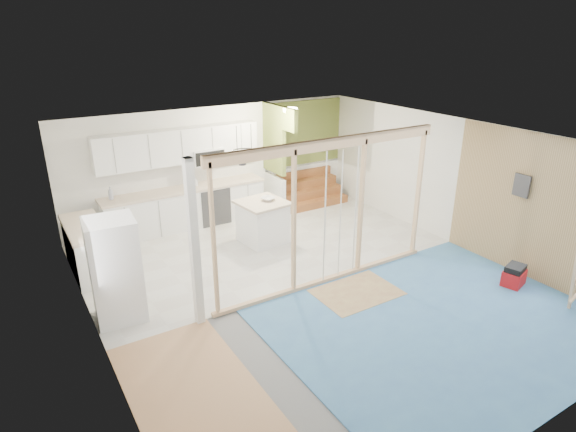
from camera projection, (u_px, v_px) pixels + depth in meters
room at (314, 217)px, 7.95m from camera, size 7.01×8.01×2.61m
floor_overlays at (314, 283)px, 8.51m from camera, size 7.00×8.00×0.03m
stud_frame at (301, 203)px, 7.71m from camera, size 4.66×0.14×2.60m
base_cabinets at (160, 219)px, 10.13m from camera, size 4.45×2.24×0.93m
upper_cabinets at (182, 147)px, 10.37m from camera, size 3.60×0.41×0.85m
green_partition at (298, 169)px, 11.98m from camera, size 2.25×1.51×2.60m
pot_rack at (244, 155)px, 9.05m from camera, size 0.52×0.52×0.72m
sheathing_panel at (552, 214)px, 8.07m from camera, size 0.02×4.00×2.60m
electrical_panel at (522, 186)px, 8.40m from camera, size 0.04×0.30×0.40m
ceiling_light at (290, 110)px, 10.56m from camera, size 0.32×0.32×0.08m
fridge at (116, 270)px, 7.22m from camera, size 0.77×0.75×1.65m
island at (263, 222)px, 10.00m from camera, size 1.01×1.01×0.90m
bowl at (268, 199)px, 9.90m from camera, size 0.36×0.36×0.07m
soap_bottle_a at (111, 193)px, 9.83m from camera, size 0.13×0.13×0.27m
soap_bottle_b at (195, 181)px, 10.72m from camera, size 0.09×0.09×0.19m
toolbox at (514, 276)px, 8.38m from camera, size 0.48×0.41×0.39m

